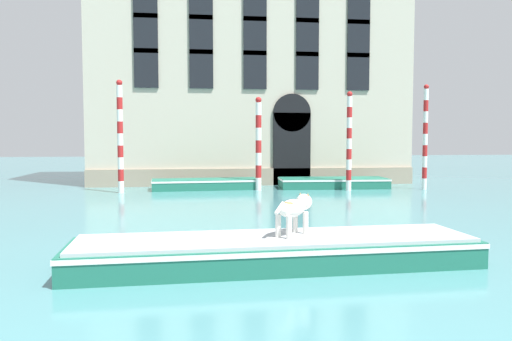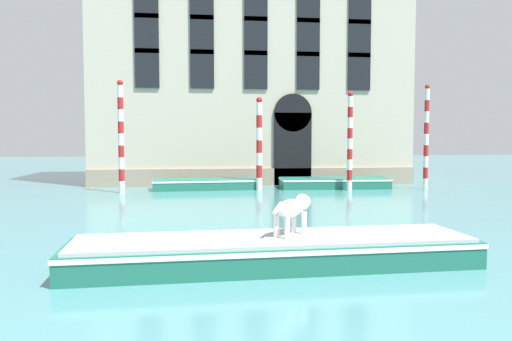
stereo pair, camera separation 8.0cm
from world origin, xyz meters
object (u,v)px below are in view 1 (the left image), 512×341
(boat_moored_near_palazzo, at_px, (205,184))
(mooring_pole_0, at_px, (120,136))
(boat_moored_far, at_px, (333,183))
(boat_foreground, at_px, (275,250))
(dog_on_deck, at_px, (295,208))
(mooring_pole_1, at_px, (258,143))
(mooring_pole_3, at_px, (425,137))
(mooring_pole_2, at_px, (349,141))

(boat_moored_near_palazzo, relative_size, mooring_pole_0, 1.02)
(boat_moored_near_palazzo, xyz_separation_m, boat_moored_far, (5.76, -0.11, 0.00))
(boat_foreground, relative_size, dog_on_deck, 8.34)
(boat_moored_near_palazzo, distance_m, mooring_pole_1, 2.97)
(dog_on_deck, relative_size, boat_moored_far, 0.18)
(boat_foreground, bearing_deg, mooring_pole_3, 52.23)
(boat_foreground, height_order, mooring_pole_0, mooring_pole_0)
(mooring_pole_0, distance_m, mooring_pole_3, 13.00)
(boat_moored_far, distance_m, mooring_pole_2, 2.27)
(boat_moored_near_palazzo, relative_size, mooring_pole_3, 1.03)
(boat_moored_near_palazzo, distance_m, mooring_pole_2, 6.52)
(boat_moored_far, bearing_deg, mooring_pole_3, -14.69)
(boat_moored_near_palazzo, distance_m, mooring_pole_0, 4.18)
(mooring_pole_1, bearing_deg, boat_moored_near_palazzo, 163.93)
(mooring_pole_3, bearing_deg, dog_on_deck, -124.59)
(mooring_pole_2, relative_size, mooring_pole_3, 0.93)
(mooring_pole_0, xyz_separation_m, mooring_pole_1, (5.74, 0.39, -0.30))
(boat_foreground, relative_size, mooring_pole_1, 1.80)
(boat_moored_near_palazzo, bearing_deg, dog_on_deck, -88.23)
(mooring_pole_2, xyz_separation_m, mooring_pole_3, (3.43, 0.03, 0.17))
(boat_moored_far, bearing_deg, boat_moored_near_palazzo, -178.46)
(boat_moored_far, xyz_separation_m, mooring_pole_3, (3.77, -1.17, 2.06))
(boat_moored_far, bearing_deg, mooring_pole_1, -168.42)
(mooring_pole_3, bearing_deg, mooring_pole_1, 175.09)
(boat_moored_far, height_order, mooring_pole_1, mooring_pole_1)
(mooring_pole_1, bearing_deg, mooring_pole_0, -176.13)
(mooring_pole_2, bearing_deg, boat_moored_far, 105.64)
(boat_moored_near_palazzo, height_order, mooring_pole_0, mooring_pole_0)
(dog_on_deck, relative_size, mooring_pole_2, 0.20)
(boat_moored_near_palazzo, relative_size, mooring_pole_2, 1.12)
(boat_moored_near_palazzo, bearing_deg, mooring_pole_3, -11.44)
(dog_on_deck, bearing_deg, boat_foreground, 152.50)
(mooring_pole_2, distance_m, mooring_pole_3, 3.44)
(dog_on_deck, bearing_deg, mooring_pole_3, 8.64)
(mooring_pole_2, bearing_deg, mooring_pole_1, 170.24)
(dog_on_deck, bearing_deg, boat_moored_far, 24.43)
(boat_foreground, height_order, boat_moored_far, boat_foreground)
(boat_moored_near_palazzo, bearing_deg, mooring_pole_0, -167.02)
(dog_on_deck, distance_m, mooring_pole_0, 13.15)
(mooring_pole_2, bearing_deg, boat_moored_near_palazzo, 167.85)
(mooring_pole_3, bearing_deg, boat_moored_near_palazzo, 172.35)
(dog_on_deck, height_order, boat_moored_near_palazzo, dog_on_deck)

